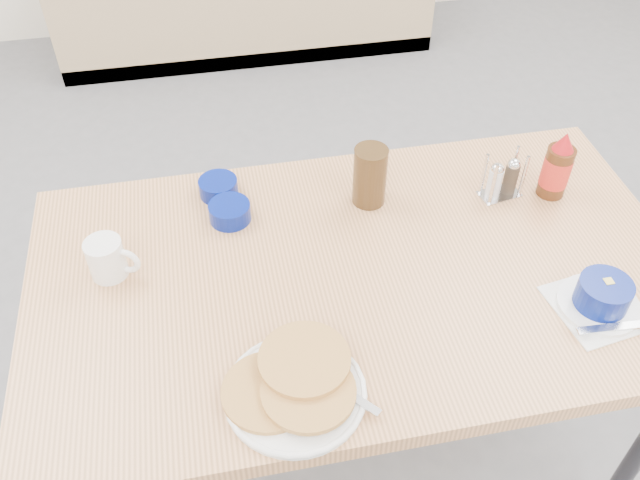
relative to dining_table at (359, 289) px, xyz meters
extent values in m
cube|color=tan|center=(0.00, 2.47, -0.47)|extent=(1.90, 0.55, 0.45)
cube|color=#2D2D33|center=(0.00, 2.47, -0.66)|extent=(1.90, 0.55, 0.08)
cube|color=tan|center=(0.00, 0.00, 0.04)|extent=(1.40, 0.80, 0.04)
cylinder|color=#2D2D33|center=(-0.62, 0.32, -0.34)|extent=(0.04, 0.04, 0.72)
cylinder|color=#2D2D33|center=(0.62, 0.32, -0.34)|extent=(0.04, 0.04, 0.72)
cylinder|color=white|center=(-0.19, -0.28, 0.07)|extent=(0.26, 0.26, 0.01)
cylinder|color=tan|center=(-0.23, -0.27, 0.08)|extent=(0.17, 0.17, 0.01)
cylinder|color=tan|center=(-0.17, -0.29, 0.09)|extent=(0.17, 0.17, 0.01)
cylinder|color=tan|center=(-0.16, -0.23, 0.10)|extent=(0.17, 0.17, 0.01)
cube|color=silver|center=(-0.09, -0.31, 0.08)|extent=(0.09, 0.10, 0.00)
cylinder|color=white|center=(-0.52, 0.10, 0.11)|extent=(0.08, 0.08, 0.09)
cylinder|color=black|center=(-0.52, 0.10, 0.15)|extent=(0.07, 0.07, 0.00)
torus|color=white|center=(-0.48, 0.08, 0.11)|extent=(0.07, 0.04, 0.07)
cube|color=white|center=(0.45, -0.19, 0.06)|extent=(0.20, 0.20, 0.00)
cylinder|color=white|center=(0.45, -0.19, 0.07)|extent=(0.16, 0.16, 0.01)
cylinder|color=navy|center=(0.45, -0.19, 0.10)|extent=(0.11, 0.11, 0.06)
cylinder|color=white|center=(0.45, -0.19, 0.13)|extent=(0.09, 0.09, 0.01)
cube|color=#F4DB60|center=(0.45, -0.19, 0.13)|extent=(0.02, 0.02, 0.01)
cube|color=silver|center=(0.47, -0.26, 0.08)|extent=(0.19, 0.03, 0.00)
cylinder|color=navy|center=(-0.27, 0.31, 0.08)|extent=(0.09, 0.09, 0.04)
cylinder|color=navy|center=(-0.25, 0.22, 0.08)|extent=(0.10, 0.10, 0.04)
cylinder|color=#3B2712|center=(0.07, 0.22, 0.14)|extent=(0.10, 0.10, 0.15)
cube|color=silver|center=(0.39, 0.18, 0.06)|extent=(0.11, 0.07, 0.00)
cylinder|color=silver|center=(0.35, 0.15, 0.12)|extent=(0.01, 0.01, 0.11)
cylinder|color=silver|center=(0.43, 0.16, 0.12)|extent=(0.01, 0.01, 0.11)
cylinder|color=silver|center=(0.34, 0.19, 0.12)|extent=(0.01, 0.01, 0.11)
cylinder|color=silver|center=(0.42, 0.20, 0.12)|extent=(0.01, 0.01, 0.11)
cylinder|color=silver|center=(0.36, 0.17, 0.10)|extent=(0.03, 0.03, 0.08)
cylinder|color=#3F3326|center=(0.41, 0.18, 0.10)|extent=(0.03, 0.03, 0.08)
cylinder|color=#47230F|center=(0.51, 0.16, 0.13)|extent=(0.07, 0.07, 0.13)
cylinder|color=red|center=(0.51, 0.16, 0.13)|extent=(0.07, 0.07, 0.07)
cone|color=#B71116|center=(0.51, 0.16, 0.21)|extent=(0.05, 0.05, 0.04)
camera|label=1|loc=(-0.28, -0.95, 1.11)|focal=38.00mm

